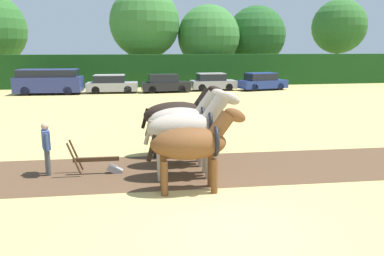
# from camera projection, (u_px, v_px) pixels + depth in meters

# --- Properties ---
(ground_plane) EXTENTS (240.00, 240.00, 0.00)m
(ground_plane) POSITION_uv_depth(u_px,v_px,m) (233.00, 225.00, 7.94)
(ground_plane) COLOR tan
(plowed_furrow_strip) EXTENTS (26.13, 4.51, 0.01)m
(plowed_furrow_strip) POSITION_uv_depth(u_px,v_px,m) (50.00, 175.00, 11.03)
(plowed_furrow_strip) COLOR brown
(plowed_furrow_strip) RESTS_ON ground
(hedgerow) EXTENTS (58.45, 1.29, 3.11)m
(hedgerow) POSITION_uv_depth(u_px,v_px,m) (147.00, 71.00, 36.44)
(hedgerow) COLOR #194719
(hedgerow) RESTS_ON ground
(tree_left) EXTENTS (7.40, 7.40, 10.02)m
(tree_left) POSITION_uv_depth(u_px,v_px,m) (145.00, 23.00, 39.49)
(tree_left) COLOR #423323
(tree_left) RESTS_ON ground
(tree_center_left) EXTENTS (6.86, 6.86, 8.38)m
(tree_center_left) POSITION_uv_depth(u_px,v_px,m) (209.00, 37.00, 41.27)
(tree_center_left) COLOR #423323
(tree_center_left) RESTS_ON ground
(tree_center) EXTENTS (6.83, 6.83, 8.57)m
(tree_center) POSITION_uv_depth(u_px,v_px,m) (256.00, 36.00, 43.86)
(tree_center) COLOR brown
(tree_center) RESTS_ON ground
(tree_center_right) EXTENTS (6.49, 6.49, 9.53)m
(tree_center_right) POSITION_uv_depth(u_px,v_px,m) (339.00, 27.00, 45.49)
(tree_center_right) COLOR #4C3823
(tree_center_right) RESTS_ON ground
(draft_horse_lead_left) EXTENTS (2.64, 0.97, 2.27)m
(draft_horse_lead_left) POSITION_uv_depth(u_px,v_px,m) (193.00, 144.00, 9.61)
(draft_horse_lead_left) COLOR brown
(draft_horse_lead_left) RESTS_ON ground
(draft_horse_lead_right) EXTENTS (2.84, 1.03, 2.56)m
(draft_horse_lead_right) POSITION_uv_depth(u_px,v_px,m) (188.00, 128.00, 10.69)
(draft_horse_lead_right) COLOR #B2A38E
(draft_horse_lead_right) RESTS_ON ground
(draft_horse_trail_left) EXTENTS (2.75, 1.03, 2.52)m
(draft_horse_trail_left) POSITION_uv_depth(u_px,v_px,m) (183.00, 121.00, 11.80)
(draft_horse_trail_left) COLOR #B2A38E
(draft_horse_trail_left) RESTS_ON ground
(draft_horse_trail_right) EXTENTS (2.95, 1.07, 2.50)m
(draft_horse_trail_right) POSITION_uv_depth(u_px,v_px,m) (180.00, 115.00, 12.91)
(draft_horse_trail_right) COLOR black
(draft_horse_trail_right) RESTS_ON ground
(plow) EXTENTS (1.59, 0.48, 1.13)m
(plow) POSITION_uv_depth(u_px,v_px,m) (101.00, 163.00, 11.15)
(plow) COLOR #4C331E
(plow) RESTS_ON ground
(farmer_at_plow) EXTENTS (0.32, 0.62, 1.57)m
(farmer_at_plow) POSITION_uv_depth(u_px,v_px,m) (46.00, 145.00, 10.96)
(farmer_at_plow) COLOR #4C4C4C
(farmer_at_plow) RESTS_ON ground
(farmer_beside_team) EXTENTS (0.52, 0.44, 1.61)m
(farmer_beside_team) POSITION_uv_depth(u_px,v_px,m) (183.00, 119.00, 14.89)
(farmer_beside_team) COLOR #28334C
(farmer_beside_team) RESTS_ON ground
(parked_van) EXTENTS (5.37, 2.32, 2.03)m
(parked_van) POSITION_uv_depth(u_px,v_px,m) (49.00, 81.00, 30.43)
(parked_van) COLOR navy
(parked_van) RESTS_ON ground
(parked_car_left) EXTENTS (4.28, 2.00, 1.53)m
(parked_car_left) POSITION_uv_depth(u_px,v_px,m) (112.00, 84.00, 31.40)
(parked_car_left) COLOR #A8A8B2
(parked_car_left) RESTS_ON ground
(parked_car_center_left) EXTENTS (4.11, 1.96, 1.52)m
(parked_car_center_left) POSITION_uv_depth(u_px,v_px,m) (165.00, 84.00, 31.90)
(parked_car_center_left) COLOR black
(parked_car_center_left) RESTS_ON ground
(parked_car_center) EXTENTS (4.00, 1.88, 1.53)m
(parked_car_center) POSITION_uv_depth(u_px,v_px,m) (213.00, 82.00, 33.32)
(parked_car_center) COLOR #9E9EA8
(parked_car_center) RESTS_ON ground
(parked_car_center_right) EXTENTS (4.54, 2.56, 1.54)m
(parked_car_center_right) POSITION_uv_depth(u_px,v_px,m) (262.00, 82.00, 33.62)
(parked_car_center_right) COLOR navy
(parked_car_center_right) RESTS_ON ground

